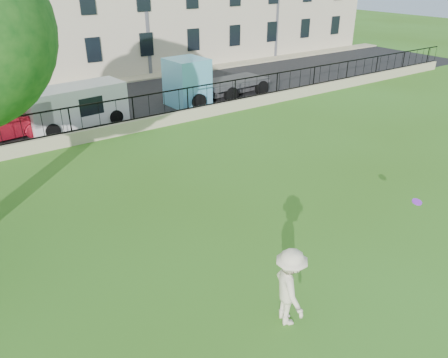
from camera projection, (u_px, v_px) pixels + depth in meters
ground at (311, 251)px, 12.39m from camera, size 120.00×120.00×0.00m
retaining_wall at (135, 125)px, 21.13m from camera, size 50.00×0.40×0.60m
iron_railing at (133, 108)px, 20.75m from camera, size 50.00×0.05×1.13m
street at (101, 108)px, 24.73m from camera, size 60.00×9.00×0.01m
sidewalk at (72, 88)px, 28.55m from camera, size 60.00×1.40×0.12m
man at (290, 287)px, 9.56m from camera, size 1.09×1.40×1.91m
frisbee at (417, 202)px, 11.96m from camera, size 0.36×0.35×0.12m
white_van at (76, 106)px, 21.58m from camera, size 4.94×2.33×2.01m
blue_truck at (217, 77)px, 25.84m from camera, size 6.45×2.68×2.64m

